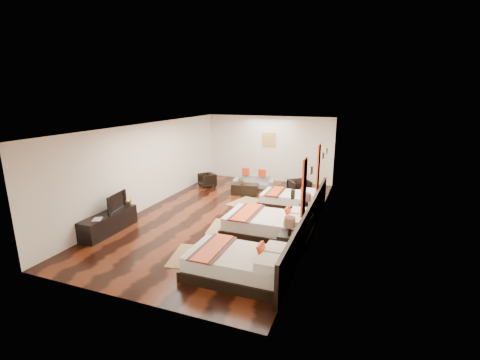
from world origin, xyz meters
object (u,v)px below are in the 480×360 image
at_px(bed_near, 239,264).
at_px(armchair_right, 299,189).
at_px(bed_far, 290,200).
at_px(nightstand_a, 289,242).
at_px(tv, 114,202).
at_px(figurine, 126,200).
at_px(bed_mid, 269,225).
at_px(tv_console, 109,223).
at_px(nightstand_b, 306,212).
at_px(armchair_left, 207,180).
at_px(table_plant, 242,180).
at_px(coffee_table, 245,189).
at_px(sofa, 254,181).
at_px(book, 93,220).

bearing_deg(bed_near, armchair_right, 89.33).
xyz_separation_m(bed_far, nightstand_a, (0.75, -3.49, 0.09)).
height_order(tv, figurine, tv).
relative_size(bed_near, bed_mid, 0.94).
relative_size(bed_far, tv, 2.10).
bearing_deg(tv_console, bed_far, 42.99).
bearing_deg(bed_far, nightstand_b, -58.17).
relative_size(armchair_left, table_plant, 2.20).
height_order(nightstand_a, tv_console, nightstand_a).
bearing_deg(nightstand_a, coffee_table, 121.90).
xyz_separation_m(bed_near, table_plant, (-2.04, 5.58, 0.26)).
distance_m(bed_near, figurine, 4.53).
xyz_separation_m(bed_mid, bed_far, (-0.01, 2.57, -0.06)).
xyz_separation_m(bed_near, bed_far, (-0.00, 4.80, -0.04)).
bearing_deg(table_plant, armchair_right, 10.80).
bearing_deg(armchair_right, bed_far, -131.02).
distance_m(bed_far, sofa, 2.68).
relative_size(coffee_table, table_plant, 3.57).
bearing_deg(armchair_left, bed_mid, -6.77).
relative_size(bed_mid, armchair_left, 3.75).
bearing_deg(tv_console, coffee_table, 64.35).
xyz_separation_m(tv_console, book, (0.00, -0.54, 0.29)).
relative_size(bed_mid, sofa, 1.42).
bearing_deg(table_plant, nightstand_a, -56.86).
height_order(bed_far, table_plant, bed_far).
xyz_separation_m(tv_console, sofa, (2.27, 5.77, -0.04)).
relative_size(bed_far, nightstand_b, 2.14).
distance_m(tv_console, tv, 0.58).
distance_m(book, coffee_table, 5.75).
bearing_deg(bed_mid, armchair_left, 134.48).
height_order(nightstand_a, sofa, nightstand_a).
relative_size(bed_near, nightstand_a, 2.27).
height_order(bed_mid, bed_far, bed_mid).
xyz_separation_m(bed_mid, nightstand_b, (0.75, 1.36, 0.01)).
bearing_deg(tv, coffee_table, -35.77).
height_order(bed_mid, book, bed_mid).
distance_m(tv_console, armchair_left, 5.17).
bearing_deg(tv, nightstand_b, -72.70).
relative_size(tv_console, tv, 1.99).
relative_size(sofa, armchair_left, 2.64).
relative_size(bed_far, armchair_right, 2.63).
bearing_deg(nightstand_b, armchair_left, 151.40).
bearing_deg(bed_near, table_plant, 110.05).
height_order(nightstand_b, armchair_left, nightstand_b).
height_order(armchair_right, table_plant, table_plant).
bearing_deg(book, tv, 86.28).
bearing_deg(bed_far, book, -133.29).
distance_m(bed_far, armchair_right, 1.18).
relative_size(nightstand_b, table_plant, 3.17).
relative_size(sofa, coffee_table, 1.63).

